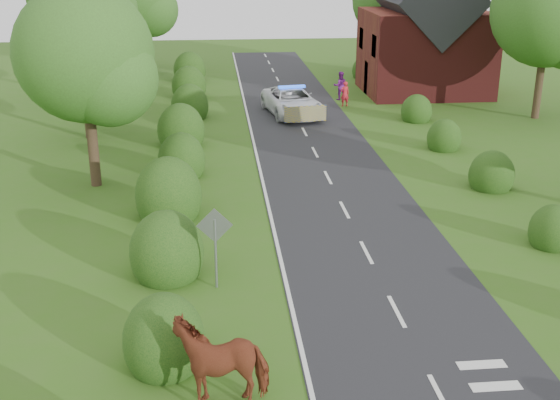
{
  "coord_description": "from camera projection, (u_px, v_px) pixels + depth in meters",
  "views": [
    {
      "loc": [
        -4.92,
        -16.96,
        9.7
      ],
      "look_at": [
        -2.72,
        5.86,
        1.3
      ],
      "focal_mm": 45.0,
      "sensor_mm": 36.0,
      "label": 1
    }
  ],
  "objects": [
    {
      "name": "tree_left_a",
      "position": [
        90.0,
        60.0,
        27.99
      ],
      "size": [
        5.74,
        5.6,
        8.38
      ],
      "color": "#332316",
      "rests_on": "ground"
    },
    {
      "name": "road",
      "position": [
        318.0,
        158.0,
        33.65
      ],
      "size": [
        6.0,
        70.0,
        0.02
      ],
      "primitive_type": "cube",
      "color": "black",
      "rests_on": "ground"
    },
    {
      "name": "hedgerow_left",
      "position": [
        178.0,
        168.0,
        29.71
      ],
      "size": [
        2.75,
        50.41,
        3.0
      ],
      "color": "#123D11",
      "rests_on": "ground"
    },
    {
      "name": "pedestrian_red",
      "position": [
        345.0,
        94.0,
        44.22
      ],
      "size": [
        0.63,
        0.48,
        1.57
      ],
      "primitive_type": "imported",
      "rotation": [
        0.0,
        0.0,
        3.33
      ],
      "color": "red",
      "rests_on": "ground"
    },
    {
      "name": "tree_left_b",
      "position": [
        86.0,
        42.0,
        35.44
      ],
      "size": [
        5.74,
        5.6,
        8.07
      ],
      "color": "#332316",
      "rests_on": "ground"
    },
    {
      "name": "road_markings",
      "position": [
        290.0,
        172.0,
        31.56
      ],
      "size": [
        4.96,
        70.0,
        0.01
      ],
      "color": "white",
      "rests_on": "road"
    },
    {
      "name": "road_sign",
      "position": [
        215.0,
        236.0,
        20.48
      ],
      "size": [
        1.06,
        0.08,
        2.53
      ],
      "color": "gray",
      "rests_on": "ground"
    },
    {
      "name": "hedgerow_right",
      "position": [
        481.0,
        167.0,
        30.52
      ],
      "size": [
        2.1,
        45.78,
        2.1
      ],
      "color": "#123D11",
      "rests_on": "ground"
    },
    {
      "name": "tree_right_c",
      "position": [
        395.0,
        4.0,
        54.0
      ],
      "size": [
        6.15,
        6.0,
        8.58
      ],
      "color": "#332316",
      "rests_on": "ground"
    },
    {
      "name": "tree_right_b",
      "position": [
        554.0,
        15.0,
        39.29
      ],
      "size": [
        6.56,
        6.4,
        9.4
      ],
      "color": "#332316",
      "rests_on": "ground"
    },
    {
      "name": "tree_left_d",
      "position": [
        141.0,
        0.0,
        54.01
      ],
      "size": [
        6.15,
        6.0,
        8.89
      ],
      "color": "#332316",
      "rests_on": "ground"
    },
    {
      "name": "house",
      "position": [
        426.0,
        37.0,
        47.22
      ],
      "size": [
        8.0,
        7.4,
        9.17
      ],
      "color": "maroon",
      "rests_on": "ground"
    },
    {
      "name": "pedestrian_purple",
      "position": [
        340.0,
        86.0,
        46.0
      ],
      "size": [
        0.94,
        0.75,
        1.85
      ],
      "primitive_type": "imported",
      "rotation": [
        0.0,
        0.0,
        3.2
      ],
      "color": "#6E1B79",
      "rests_on": "ground"
    },
    {
      "name": "police_van",
      "position": [
        292.0,
        102.0,
        41.92
      ],
      "size": [
        3.54,
        6.21,
        1.77
      ],
      "rotation": [
        0.0,
        0.0,
        0.15
      ],
      "color": "silver",
      "rests_on": "ground"
    },
    {
      "name": "ground",
      "position": [
        397.0,
        312.0,
        19.63
      ],
      "size": [
        120.0,
        120.0,
        0.0
      ],
      "primitive_type": "plane",
      "color": "#356518"
    },
    {
      "name": "cow",
      "position": [
        222.0,
        364.0,
        15.67
      ],
      "size": [
        2.56,
        1.52,
        1.74
      ],
      "primitive_type": "imported",
      "rotation": [
        0.0,
        0.0,
        -1.48
      ],
      "color": "maroon",
      "rests_on": "ground"
    }
  ]
}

